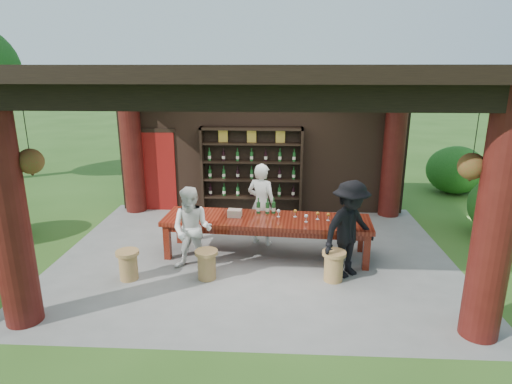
{
  "coord_description": "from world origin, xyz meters",
  "views": [
    {
      "loc": [
        0.42,
        -7.57,
        3.46
      ],
      "look_at": [
        0.0,
        0.4,
        1.15
      ],
      "focal_mm": 30.0,
      "sensor_mm": 36.0,
      "label": 1
    }
  ],
  "objects_px": {
    "guest_man": "(350,229)",
    "napkin_basket": "(235,213)",
    "tasting_table": "(266,224)",
    "guest_woman": "(192,230)",
    "stool_near_right": "(334,265)",
    "stool_near_left": "(207,264)",
    "wine_shelf": "(252,171)",
    "stool_far_left": "(128,264)",
    "host": "(262,204)"
  },
  "relations": [
    {
      "from": "guest_man",
      "to": "napkin_basket",
      "type": "distance_m",
      "value": 2.19
    },
    {
      "from": "tasting_table",
      "to": "guest_woman",
      "type": "bearing_deg",
      "value": -151.64
    },
    {
      "from": "stool_near_right",
      "to": "stool_near_left",
      "type": "bearing_deg",
      "value": -178.83
    },
    {
      "from": "tasting_table",
      "to": "guest_woman",
      "type": "distance_m",
      "value": 1.46
    },
    {
      "from": "wine_shelf",
      "to": "guest_man",
      "type": "distance_m",
      "value": 3.69
    },
    {
      "from": "stool_near_right",
      "to": "guest_woman",
      "type": "relative_size",
      "value": 0.35
    },
    {
      "from": "guest_man",
      "to": "napkin_basket",
      "type": "height_order",
      "value": "guest_man"
    },
    {
      "from": "stool_near_right",
      "to": "guest_woman",
      "type": "distance_m",
      "value": 2.5
    },
    {
      "from": "wine_shelf",
      "to": "tasting_table",
      "type": "relative_size",
      "value": 0.62
    },
    {
      "from": "napkin_basket",
      "to": "guest_man",
      "type": "bearing_deg",
      "value": -21.67
    },
    {
      "from": "tasting_table",
      "to": "stool_near_left",
      "type": "height_order",
      "value": "tasting_table"
    },
    {
      "from": "tasting_table",
      "to": "stool_near_left",
      "type": "distance_m",
      "value": 1.46
    },
    {
      "from": "wine_shelf",
      "to": "napkin_basket",
      "type": "relative_size",
      "value": 9.35
    },
    {
      "from": "stool_near_left",
      "to": "guest_man",
      "type": "relative_size",
      "value": 0.3
    },
    {
      "from": "napkin_basket",
      "to": "wine_shelf",
      "type": "bearing_deg",
      "value": 85.8
    },
    {
      "from": "stool_far_left",
      "to": "host",
      "type": "xyz_separation_m",
      "value": [
        2.19,
        1.7,
        0.56
      ]
    },
    {
      "from": "tasting_table",
      "to": "wine_shelf",
      "type": "bearing_deg",
      "value": 100.07
    },
    {
      "from": "stool_near_right",
      "to": "napkin_basket",
      "type": "distance_m",
      "value": 2.12
    },
    {
      "from": "stool_near_right",
      "to": "stool_far_left",
      "type": "xyz_separation_m",
      "value": [
        -3.47,
        -0.13,
        -0.01
      ]
    },
    {
      "from": "stool_near_left",
      "to": "guest_man",
      "type": "height_order",
      "value": "guest_man"
    },
    {
      "from": "stool_near_right",
      "to": "guest_man",
      "type": "distance_m",
      "value": 0.67
    },
    {
      "from": "stool_near_right",
      "to": "stool_far_left",
      "type": "relative_size",
      "value": 1.02
    },
    {
      "from": "guest_man",
      "to": "napkin_basket",
      "type": "bearing_deg",
      "value": 122.43
    },
    {
      "from": "guest_man",
      "to": "guest_woman",
      "type": "bearing_deg",
      "value": 142.79
    },
    {
      "from": "stool_far_left",
      "to": "napkin_basket",
      "type": "relative_size",
      "value": 1.98
    },
    {
      "from": "stool_near_left",
      "to": "stool_near_right",
      "type": "distance_m",
      "value": 2.15
    },
    {
      "from": "host",
      "to": "napkin_basket",
      "type": "xyz_separation_m",
      "value": [
        -0.49,
        -0.53,
        -0.02
      ]
    },
    {
      "from": "stool_near_left",
      "to": "guest_woman",
      "type": "distance_m",
      "value": 0.66
    },
    {
      "from": "wine_shelf",
      "to": "tasting_table",
      "type": "bearing_deg",
      "value": -79.93
    },
    {
      "from": "stool_near_right",
      "to": "tasting_table",
      "type": "bearing_deg",
      "value": 140.02
    },
    {
      "from": "stool_near_right",
      "to": "napkin_basket",
      "type": "height_order",
      "value": "napkin_basket"
    },
    {
      "from": "tasting_table",
      "to": "guest_woman",
      "type": "height_order",
      "value": "guest_woman"
    },
    {
      "from": "stool_far_left",
      "to": "guest_man",
      "type": "bearing_deg",
      "value": 5.45
    },
    {
      "from": "napkin_basket",
      "to": "host",
      "type": "bearing_deg",
      "value": 47.31
    },
    {
      "from": "tasting_table",
      "to": "stool_far_left",
      "type": "bearing_deg",
      "value": -154.35
    },
    {
      "from": "wine_shelf",
      "to": "stool_near_right",
      "type": "distance_m",
      "value": 3.84
    },
    {
      "from": "stool_near_right",
      "to": "guest_woman",
      "type": "bearing_deg",
      "value": 173.32
    },
    {
      "from": "tasting_table",
      "to": "stool_near_left",
      "type": "relative_size",
      "value": 7.68
    },
    {
      "from": "host",
      "to": "guest_man",
      "type": "relative_size",
      "value": 0.99
    },
    {
      "from": "wine_shelf",
      "to": "guest_man",
      "type": "height_order",
      "value": "wine_shelf"
    },
    {
      "from": "stool_far_left",
      "to": "guest_man",
      "type": "distance_m",
      "value": 3.8
    },
    {
      "from": "host",
      "to": "guest_man",
      "type": "xyz_separation_m",
      "value": [
        1.55,
        -1.34,
        0.01
      ]
    },
    {
      "from": "stool_far_left",
      "to": "stool_near_left",
      "type": "bearing_deg",
      "value": 3.86
    },
    {
      "from": "guest_man",
      "to": "stool_near_left",
      "type": "bearing_deg",
      "value": 150.43
    },
    {
      "from": "tasting_table",
      "to": "stool_near_right",
      "type": "xyz_separation_m",
      "value": [
        1.16,
        -0.97,
        -0.36
      ]
    },
    {
      "from": "stool_far_left",
      "to": "napkin_basket",
      "type": "xyz_separation_m",
      "value": [
        1.7,
        1.17,
        0.55
      ]
    },
    {
      "from": "host",
      "to": "guest_man",
      "type": "height_order",
      "value": "guest_man"
    },
    {
      "from": "stool_near_left",
      "to": "stool_far_left",
      "type": "relative_size",
      "value": 1.0
    },
    {
      "from": "tasting_table",
      "to": "guest_man",
      "type": "relative_size",
      "value": 2.33
    },
    {
      "from": "wine_shelf",
      "to": "stool_far_left",
      "type": "relative_size",
      "value": 4.71
    }
  ]
}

